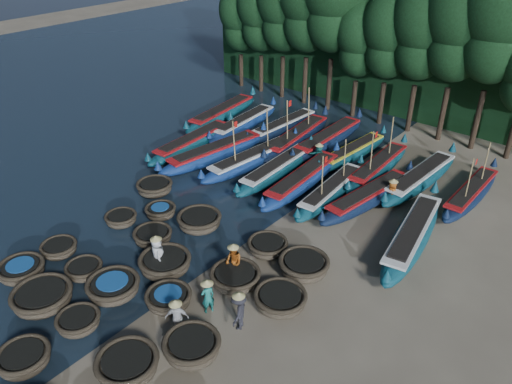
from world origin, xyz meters
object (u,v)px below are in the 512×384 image
Objects in this scene: long_boat_11 at (284,126)px; coracle_12 at (113,287)px; coracle_10 at (59,248)px; long_boat_6 at (331,191)px; coracle_2 at (24,359)px; coracle_11 at (84,270)px; coracle_18 at (235,277)px; long_boat_10 at (244,123)px; long_boat_1 at (193,142)px; long_boat_5 at (303,179)px; long_boat_13 at (328,139)px; coracle_23 at (268,246)px; coracle_21 at (161,211)px; long_boat_3 at (252,159)px; fisherman_0 at (158,253)px; fisherman_4 at (177,316)px; long_boat_15 at (378,167)px; long_boat_16 at (420,178)px; coracle_5 at (22,270)px; fisherman_3 at (239,311)px; coracle_6 at (42,297)px; long_boat_2 at (215,153)px; long_boat_8 at (412,235)px; long_boat_4 at (277,169)px; long_boat_14 at (353,152)px; coracle_7 at (78,321)px; coracle_22 at (199,221)px; long_boat_7 at (369,197)px; coracle_15 at (121,219)px; fisherman_5 at (319,155)px; fisherman_1 at (208,295)px; coracle_19 at (280,299)px; coracle_8 at (127,365)px; coracle_16 at (153,236)px; coracle_20 at (155,187)px; long_boat_17 at (471,193)px; coracle_24 at (304,266)px; long_boat_9 at (222,113)px; coracle_14 at (192,347)px; coracle_13 at (169,298)px.

coracle_12 is at bearing -72.46° from long_boat_11.
coracle_10 is 0.23× the size of long_boat_6.
coracle_2 is 1.28× the size of coracle_11.
coracle_18 is 17.00m from long_boat_10.
long_boat_1 is 0.99× the size of long_boat_5.
coracle_23 is at bearing -71.21° from long_boat_13.
long_boat_3 is at bearing 89.52° from coracle_21.
fisherman_0 is 4.03m from fisherman_4.
long_boat_16 is (2.60, 0.27, 0.03)m from long_boat_15.
coracle_5 is at bearing -114.43° from long_boat_16.
fisherman_0 is 1.07× the size of fisherman_3.
coracle_6 is 14.69m from long_boat_2.
long_boat_8 reaches higher than coracle_23.
long_boat_4 is 5.56m from long_boat_14.
coracle_7 is 4.44m from fisherman_0.
coracle_22 is 0.29× the size of long_boat_7.
long_boat_3 reaches higher than fisherman_0.
coracle_2 is 1.17× the size of coracle_23.
long_boat_2 is at bearing 98.73° from coracle_15.
long_boat_13 is at bearing -101.74° from fisherman_5.
coracle_11 is 0.22× the size of long_boat_7.
fisherman_1 reaches higher than coracle_2.
coracle_19 is 0.31× the size of long_boat_2.
coracle_8 is at bearing 23.07° from fisherman_1.
long_boat_7 is at bearing -162.21° from fisherman_1.
long_boat_3 is (-1.38, 9.21, 0.19)m from coracle_16.
long_boat_6 is at bearing 73.07° from coracle_6.
long_boat_3 reaches higher than coracle_7.
coracle_20 is at bearing 115.05° from coracle_11.
coracle_23 is at bearing 60.63° from coracle_6.
coracle_16 is 0.26× the size of long_boat_17.
long_boat_2 reaches higher than coracle_20.
long_boat_10 is (-5.59, 19.18, 0.09)m from coracle_6.
long_boat_5 reaches higher than coracle_8.
long_boat_15 is at bearing 100.42° from coracle_19.
coracle_16 is 7.60m from coracle_24.
coracle_21 is 13.67m from long_boat_9.
coracle_14 is 21.03m from long_boat_10.
fisherman_1 is (-5.18, -15.55, 0.37)m from long_boat_17.
coracle_8 is 0.87× the size of coracle_12.
long_boat_9 is 5.03× the size of fisherman_4.
coracle_21 is 0.19× the size of long_boat_9.
long_boat_2 is at bearing 105.74° from coracle_11.
long_boat_13 is at bearing 159.59° from long_boat_15.
coracle_11 is 0.92× the size of coracle_23.
coracle_5 is at bearing -131.05° from coracle_23.
coracle_23 is at bearing 80.57° from coracle_13.
coracle_19 reaches higher than coracle_10.
coracle_14 is at bearing -76.17° from long_boat_5.
long_boat_5 is 8.02m from long_boat_11.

